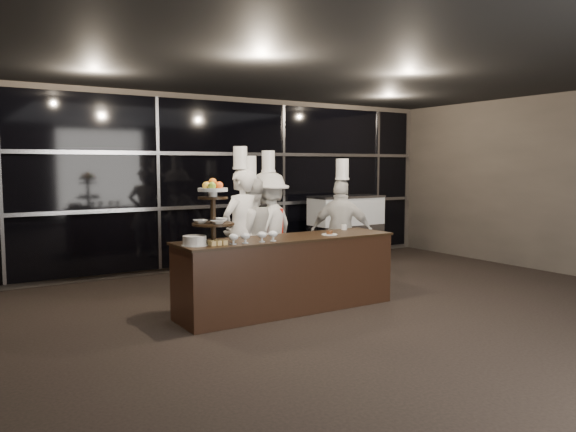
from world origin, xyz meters
TOP-DOWN VIEW (x-y plane):
  - room at (0.00, 0.00)m, footprint 10.00×10.00m
  - window_wall at (0.00, 4.94)m, footprint 8.60×0.10m
  - buffet_counter at (-0.62, 1.89)m, footprint 2.84×0.74m
  - display_stand at (-1.62, 1.89)m, footprint 0.48×0.48m
  - compotes at (-1.22, 1.67)m, footprint 0.63×0.11m
  - layer_cake at (-1.87, 1.84)m, footprint 0.30×0.30m
  - pastry_squares at (-1.65, 1.73)m, footprint 0.20×0.13m
  - small_plate at (-0.05, 1.79)m, footprint 0.20×0.20m
  - chef_cup at (0.46, 2.14)m, footprint 0.08×0.08m
  - display_case at (2.20, 4.30)m, footprint 1.40×0.61m
  - chef_a at (-0.75, 2.88)m, footprint 0.75×0.62m
  - chef_b at (-0.55, 3.00)m, footprint 0.82×0.65m
  - chef_c at (-0.17, 3.12)m, footprint 1.28×1.13m
  - chef_d at (0.80, 2.63)m, footprint 0.93×0.95m

SIDE VIEW (x-z plane):
  - buffet_counter at x=-0.62m, z-range 0.01..0.93m
  - display_case at x=2.20m, z-range 0.07..1.31m
  - chef_d at x=0.80m, z-range -0.13..1.77m
  - chef_b at x=-0.55m, z-range -0.14..1.80m
  - chef_c at x=-0.17m, z-range -0.14..1.88m
  - chef_a at x=-0.75m, z-range -0.12..1.94m
  - small_plate at x=-0.05m, z-range 0.91..0.96m
  - pastry_squares at x=-1.65m, z-range 0.92..0.97m
  - chef_cup at x=0.46m, z-range 0.92..0.99m
  - layer_cake at x=-1.87m, z-range 0.92..1.03m
  - compotes at x=-1.22m, z-range 0.94..1.06m
  - display_stand at x=-1.62m, z-range 0.97..1.71m
  - room at x=0.00m, z-range -3.50..6.50m
  - window_wall at x=0.00m, z-range 0.10..2.90m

